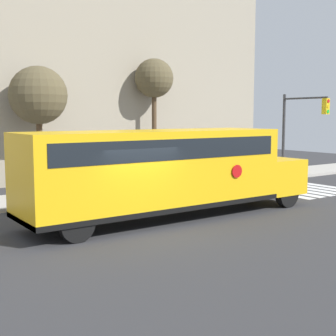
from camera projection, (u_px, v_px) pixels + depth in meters
name	position (u px, v px, depth m)	size (l,w,h in m)	color
ground_plane	(138.00, 231.00, 14.06)	(60.00, 60.00, 0.00)	#333335
sidewalk_strip	(56.00, 198.00, 19.32)	(44.00, 3.00, 0.15)	#B2ADA3
building_backdrop	(4.00, 59.00, 23.90)	(32.00, 4.00, 12.65)	#9E937F
crosswalk_stripes	(308.00, 190.00, 21.71)	(4.00, 3.20, 0.01)	white
school_bus	(165.00, 168.00, 15.62)	(10.75, 2.57, 2.97)	yellow
stop_sign	(254.00, 147.00, 24.21)	(0.75, 0.10, 2.73)	#38383A
traffic_light	(299.00, 123.00, 25.07)	(0.28, 2.93, 4.62)	#38383A
tree_near_sidewalk	(154.00, 80.00, 25.85)	(2.15, 2.15, 6.59)	brown
tree_far_sidewalk	(38.00, 96.00, 21.80)	(2.72, 2.72, 5.76)	brown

